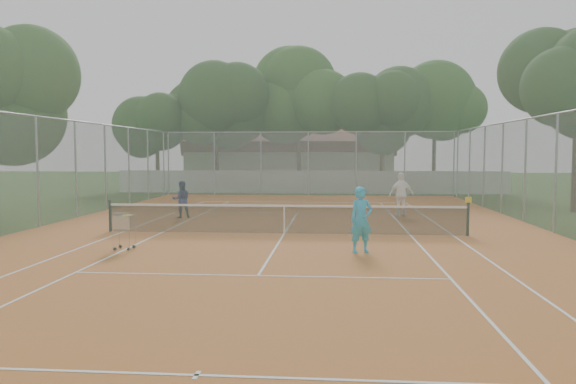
# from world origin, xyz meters

# --- Properties ---
(ground) EXTENTS (120.00, 120.00, 0.00)m
(ground) POSITION_xyz_m (0.00, 0.00, 0.00)
(ground) COLOR #1A390F
(ground) RESTS_ON ground
(court_pad) EXTENTS (18.00, 34.00, 0.02)m
(court_pad) POSITION_xyz_m (0.00, 0.00, 0.01)
(court_pad) COLOR #B75F23
(court_pad) RESTS_ON ground
(court_lines) EXTENTS (10.98, 23.78, 0.01)m
(court_lines) POSITION_xyz_m (0.00, 0.00, 0.02)
(court_lines) COLOR white
(court_lines) RESTS_ON court_pad
(tennis_net) EXTENTS (11.88, 0.10, 0.98)m
(tennis_net) POSITION_xyz_m (0.00, 0.00, 0.51)
(tennis_net) COLOR black
(tennis_net) RESTS_ON court_pad
(perimeter_fence) EXTENTS (18.00, 34.00, 4.00)m
(perimeter_fence) POSITION_xyz_m (0.00, 0.00, 2.00)
(perimeter_fence) COLOR slate
(perimeter_fence) RESTS_ON ground
(boundary_wall) EXTENTS (26.00, 0.30, 1.50)m
(boundary_wall) POSITION_xyz_m (0.00, 19.00, 0.75)
(boundary_wall) COLOR white
(boundary_wall) RESTS_ON ground
(clubhouse) EXTENTS (16.40, 9.00, 4.40)m
(clubhouse) POSITION_xyz_m (-2.00, 29.00, 2.20)
(clubhouse) COLOR beige
(clubhouse) RESTS_ON ground
(tropical_trees) EXTENTS (29.00, 19.00, 10.00)m
(tropical_trees) POSITION_xyz_m (0.00, 22.00, 5.00)
(tropical_trees) COLOR black
(tropical_trees) RESTS_ON ground
(player_near) EXTENTS (0.76, 0.64, 1.77)m
(player_near) POSITION_xyz_m (2.37, -3.34, 0.91)
(player_near) COLOR #199ED8
(player_near) RESTS_ON court_pad
(player_far_left) EXTENTS (0.90, 0.81, 1.52)m
(player_far_left) POSITION_xyz_m (-4.62, 4.18, 0.78)
(player_far_left) COLOR #181849
(player_far_left) RESTS_ON court_pad
(player_far_right) EXTENTS (1.17, 0.75, 1.85)m
(player_far_right) POSITION_xyz_m (4.47, 5.59, 0.95)
(player_far_right) COLOR white
(player_far_right) RESTS_ON court_pad
(ball_hopper) EXTENTS (0.53, 0.53, 1.06)m
(ball_hopper) POSITION_xyz_m (-4.12, -3.44, 0.55)
(ball_hopper) COLOR silver
(ball_hopper) RESTS_ON court_pad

